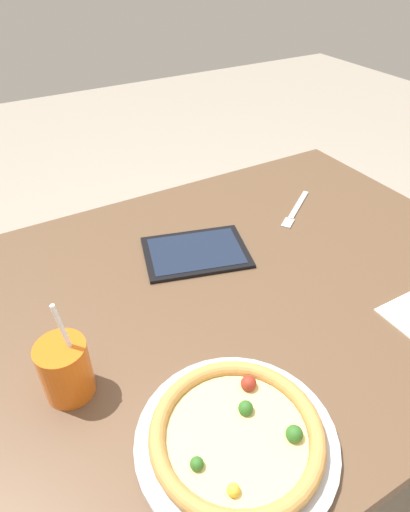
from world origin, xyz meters
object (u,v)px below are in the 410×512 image
at_px(pizza_near, 237,436).
at_px(tablet, 196,252).
at_px(drink_cup_colored, 66,369).
at_px(fork, 295,210).

distance_m(pizza_near, tablet, 0.48).
relative_size(pizza_near, tablet, 1.10).
height_order(drink_cup_colored, tablet, drink_cup_colored).
bearing_deg(tablet, fork, 5.81).
distance_m(pizza_near, drink_cup_colored, 0.29).
height_order(fork, tablet, tablet).
distance_m(fork, tablet, 0.33).
height_order(drink_cup_colored, fork, drink_cup_colored).
bearing_deg(pizza_near, fork, 43.56).
bearing_deg(drink_cup_colored, fork, 20.66).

